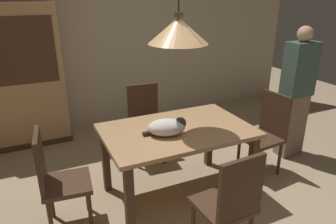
{
  "coord_description": "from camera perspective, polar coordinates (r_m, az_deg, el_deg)",
  "views": [
    {
      "loc": [
        -1.21,
        -2.05,
        1.98
      ],
      "look_at": [
        0.0,
        0.57,
        0.85
      ],
      "focal_mm": 33.36,
      "sensor_mm": 36.0,
      "label": 1
    }
  ],
  "objects": [
    {
      "name": "chair_far_back",
      "position": [
        3.81,
        -4.14,
        -1.36
      ],
      "size": [
        0.43,
        0.43,
        0.93
      ],
      "color": "#472D1E",
      "rests_on": "ground"
    },
    {
      "name": "hutch_bookcase",
      "position": [
        4.5,
        -25.63,
        5.24
      ],
      "size": [
        1.12,
        0.45,
        1.85
      ],
      "color": "tan",
      "rests_on": "ground"
    },
    {
      "name": "back_wall",
      "position": [
        4.88,
        -10.66,
        14.78
      ],
      "size": [
        6.4,
        0.1,
        2.9
      ],
      "primitive_type": "cube",
      "color": "beige",
      "rests_on": "ground"
    },
    {
      "name": "chair_left_side",
      "position": [
        2.84,
        -19.75,
        -11.18
      ],
      "size": [
        0.44,
        0.44,
        0.93
      ],
      "color": "#472D1E",
      "rests_on": "ground"
    },
    {
      "name": "chair_near_front",
      "position": [
        2.45,
        11.23,
        -15.87
      ],
      "size": [
        0.42,
        0.42,
        0.93
      ],
      "color": "#472D1E",
      "rests_on": "ground"
    },
    {
      "name": "person_standing",
      "position": [
        4.08,
        22.35,
        3.09
      ],
      "size": [
        0.36,
        0.22,
        1.61
      ],
      "color": "#84705B",
      "rests_on": "ground"
    },
    {
      "name": "cat_sleeping",
      "position": [
        2.82,
        -0.05,
        -2.74
      ],
      "size": [
        0.4,
        0.31,
        0.16
      ],
      "color": "silver",
      "rests_on": "dining_table"
    },
    {
      "name": "ground",
      "position": [
        3.09,
        4.64,
        -18.5
      ],
      "size": [
        10.0,
        10.0,
        0.0
      ],
      "primitive_type": "plane",
      "color": "tan"
    },
    {
      "name": "pendant_lamp",
      "position": [
        2.72,
        1.89,
        14.71
      ],
      "size": [
        0.52,
        0.52,
        1.3
      ],
      "color": "#E0A86B"
    },
    {
      "name": "chair_right_side",
      "position": [
        3.68,
        17.57,
        -3.22
      ],
      "size": [
        0.44,
        0.44,
        0.93
      ],
      "color": "#472D1E",
      "rests_on": "ground"
    },
    {
      "name": "dining_table",
      "position": [
        3.01,
        1.66,
        -4.81
      ],
      "size": [
        1.4,
        0.9,
        0.75
      ],
      "color": "tan",
      "rests_on": "ground"
    }
  ]
}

